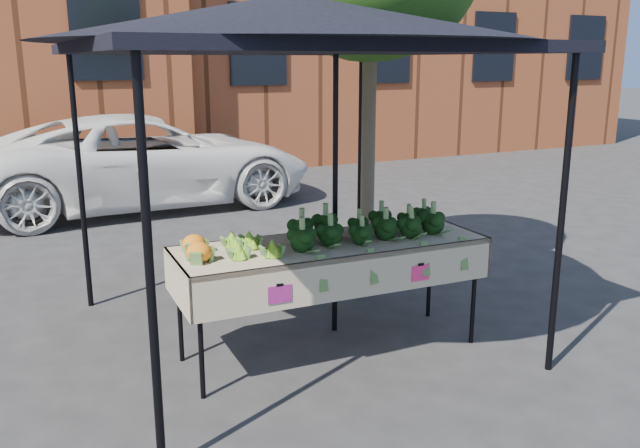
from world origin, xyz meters
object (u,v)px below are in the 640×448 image
Objects in this scene: table at (331,298)px; canopy at (292,174)px; vehicle at (138,36)px; street_tree at (369,92)px.

table is 0.77× the size of canopy.
canopy is 0.61× the size of vehicle.
table is 1.03m from canopy.
vehicle is 5.10m from street_tree.
table is 0.62× the size of street_tree.
table is at bearing -130.31° from street_tree.
canopy is 0.81× the size of street_tree.
table is 6.47m from vehicle.
vehicle is at bearing 102.99° from street_tree.
vehicle reaches higher than street_tree.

